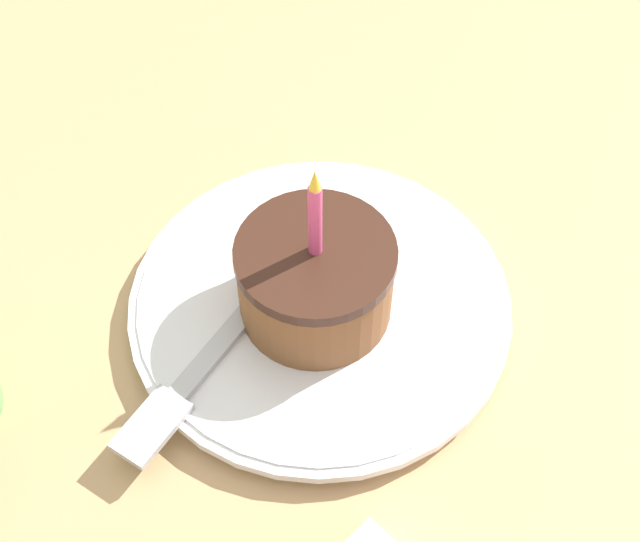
# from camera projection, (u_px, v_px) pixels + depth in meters

# --- Properties ---
(ground_plane) EXTENTS (2.40, 2.40, 0.04)m
(ground_plane) POSITION_uv_depth(u_px,v_px,m) (380.00, 327.00, 0.57)
(ground_plane) COLOR tan
(ground_plane) RESTS_ON ground
(plate) EXTENTS (0.23, 0.23, 0.02)m
(plate) POSITION_uv_depth(u_px,v_px,m) (320.00, 305.00, 0.55)
(plate) COLOR silver
(plate) RESTS_ON ground_plane
(cake_slice) EXTENTS (0.09, 0.09, 0.12)m
(cake_slice) POSITION_uv_depth(u_px,v_px,m) (316.00, 279.00, 0.51)
(cake_slice) COLOR brown
(cake_slice) RESTS_ON plate
(fork) EXTENTS (0.06, 0.18, 0.00)m
(fork) POSITION_uv_depth(u_px,v_px,m) (214.00, 352.00, 0.51)
(fork) COLOR #B2B2B7
(fork) RESTS_ON plate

